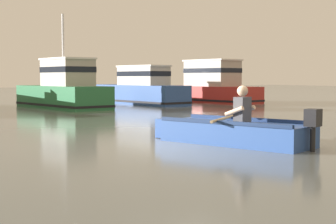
{
  "coord_description": "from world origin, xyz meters",
  "views": [
    {
      "loc": [
        -6.04,
        -8.57,
        1.35
      ],
      "look_at": [
        0.35,
        1.36,
        0.55
      ],
      "focal_mm": 54.67,
      "sensor_mm": 36.0,
      "label": 1
    }
  ],
  "objects_px": {
    "rowboat_with_person": "(233,131)",
    "moored_boat_blue": "(138,90)",
    "moored_boat_red": "(207,87)",
    "moored_boat_green": "(64,90)"
  },
  "relations": [
    {
      "from": "rowboat_with_person",
      "to": "moored_boat_blue",
      "type": "height_order",
      "value": "moored_boat_blue"
    },
    {
      "from": "moored_boat_blue",
      "to": "moored_boat_red",
      "type": "distance_m",
      "value": 4.23
    },
    {
      "from": "moored_boat_green",
      "to": "moored_boat_red",
      "type": "height_order",
      "value": "moored_boat_green"
    },
    {
      "from": "moored_boat_green",
      "to": "moored_boat_blue",
      "type": "relative_size",
      "value": 0.83
    },
    {
      "from": "rowboat_with_person",
      "to": "moored_boat_green",
      "type": "height_order",
      "value": "moored_boat_green"
    },
    {
      "from": "moored_boat_blue",
      "to": "moored_boat_red",
      "type": "relative_size",
      "value": 0.99
    },
    {
      "from": "moored_boat_red",
      "to": "moored_boat_green",
      "type": "bearing_deg",
      "value": -172.56
    },
    {
      "from": "moored_boat_green",
      "to": "moored_boat_blue",
      "type": "distance_m",
      "value": 4.68
    },
    {
      "from": "rowboat_with_person",
      "to": "moored_boat_blue",
      "type": "distance_m",
      "value": 15.83
    },
    {
      "from": "rowboat_with_person",
      "to": "moored_boat_blue",
      "type": "bearing_deg",
      "value": 67.59
    }
  ]
}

